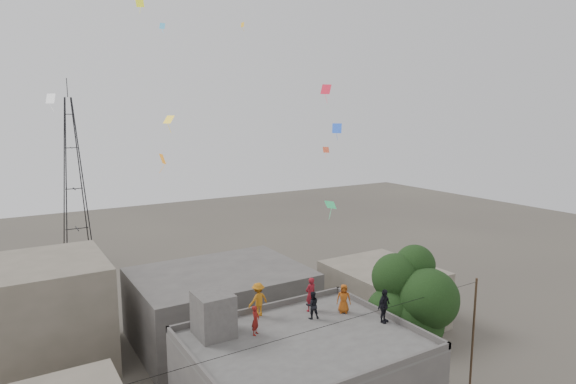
% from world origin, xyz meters
% --- Properties ---
extents(parapet, '(10.00, 8.00, 0.30)m').
position_xyz_m(parapet, '(0.00, 0.00, 6.25)').
color(parapet, '#484643').
rests_on(parapet, main_building).
extents(stair_head_box, '(1.60, 1.80, 2.00)m').
position_xyz_m(stair_head_box, '(-3.20, 2.60, 7.10)').
color(stair_head_box, '#484643').
rests_on(stair_head_box, main_building).
extents(neighbor_north, '(12.00, 9.00, 5.00)m').
position_xyz_m(neighbor_north, '(2.00, 14.00, 2.50)').
color(neighbor_north, '#484643').
rests_on(neighbor_north, ground).
extents(neighbor_northwest, '(9.00, 8.00, 7.00)m').
position_xyz_m(neighbor_northwest, '(-10.00, 16.00, 3.50)').
color(neighbor_northwest, '#676051').
rests_on(neighbor_northwest, ground).
extents(neighbor_east, '(7.00, 8.00, 4.40)m').
position_xyz_m(neighbor_east, '(14.00, 10.00, 2.20)').
color(neighbor_east, '#676051').
rests_on(neighbor_east, ground).
extents(tree, '(4.90, 4.60, 9.10)m').
position_xyz_m(tree, '(7.37, 0.60, 6.10)').
color(tree, black).
rests_on(tree, ground).
extents(transmission_tower, '(2.97, 2.97, 20.01)m').
position_xyz_m(transmission_tower, '(-4.00, 40.00, 9.07)').
color(transmission_tower, black).
rests_on(transmission_tower, ground).
extents(person_red_adult, '(0.70, 0.51, 1.78)m').
position_xyz_m(person_red_adult, '(2.14, 2.59, 6.99)').
color(person_red_adult, maroon).
rests_on(person_red_adult, main_building).
extents(person_orange_child, '(0.87, 0.81, 1.49)m').
position_xyz_m(person_orange_child, '(3.46, 1.53, 6.84)').
color(person_orange_child, '#9C4711').
rests_on(person_orange_child, main_building).
extents(person_dark_child, '(0.81, 0.72, 1.39)m').
position_xyz_m(person_dark_child, '(1.68, 1.75, 6.80)').
color(person_dark_child, black).
rests_on(person_dark_child, main_building).
extents(person_dark_adult, '(1.05, 0.67, 1.67)m').
position_xyz_m(person_dark_adult, '(4.40, -0.42, 6.93)').
color(person_dark_adult, black).
rests_on(person_dark_adult, main_building).
extents(person_orange_adult, '(1.21, 0.82, 1.73)m').
position_xyz_m(person_orange_adult, '(-0.47, 3.40, 6.97)').
color(person_orange_adult, '#B16714').
rests_on(person_orange_adult, main_building).
extents(person_red_child, '(0.60, 0.58, 1.38)m').
position_xyz_m(person_red_child, '(-1.54, 1.65, 6.79)').
color(person_red_child, maroon).
rests_on(person_red_child, main_building).
extents(kites, '(17.08, 16.38, 10.92)m').
position_xyz_m(kites, '(0.86, 7.40, 16.65)').
color(kites, orange).
rests_on(kites, ground).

